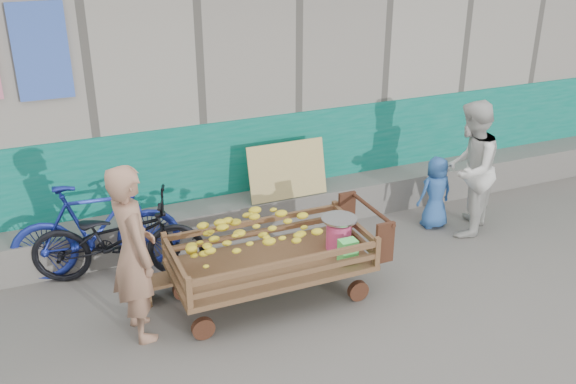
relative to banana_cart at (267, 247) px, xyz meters
name	(u,v)px	position (x,y,z in m)	size (l,w,h in m)	color
ground	(348,330)	(0.53, -0.80, -0.63)	(80.00, 80.00, 0.00)	#5F5C56
building_wall	(217,85)	(0.53, 3.25, 0.83)	(12.00, 3.50, 3.00)	gray
banana_cart	(267,247)	(0.00, 0.00, 0.00)	(2.19, 1.00, 0.93)	#533B20
bench	(181,280)	(-0.79, 0.47, -0.46)	(0.93, 0.28, 0.23)	#533B20
vendor_man	(134,253)	(-1.31, -0.03, 0.23)	(0.63, 0.41, 1.73)	#9A6F57
woman	(470,169)	(2.84, 0.49, 0.22)	(0.82, 0.64, 1.69)	silver
child	(436,193)	(2.58, 0.76, -0.16)	(0.46, 0.30, 0.94)	#2C5AA3
bicycle_dark	(118,238)	(-1.31, 1.05, -0.14)	(0.65, 1.85, 0.97)	black
bicycle_blue	(96,229)	(-1.51, 1.25, -0.09)	(0.51, 1.82, 1.09)	navy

